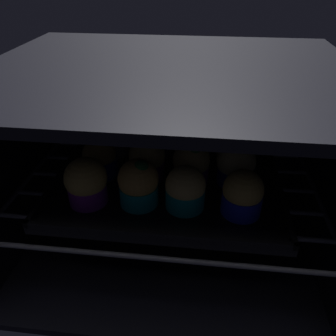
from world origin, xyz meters
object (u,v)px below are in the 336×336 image
Objects in this scene: muffin_row0_col1 at (139,183)px; muffin_row2_col2 at (195,142)px; muffin_row0_col2 at (185,189)px; muffin_row1_col2 at (191,163)px; muffin_row0_col3 at (243,194)px; muffin_row2_col1 at (152,140)px; muffin_row1_col0 at (100,159)px; muffin_row0_col0 at (86,182)px; muffin_row1_col1 at (147,160)px; muffin_row2_col0 at (112,138)px; muffin_row2_col3 at (233,141)px; baking_tray at (168,180)px; muffin_row1_col3 at (236,164)px.

muffin_row2_col2 is (8.22, 15.99, -0.37)cm from muffin_row0_col1.
muffin_row1_col2 is at bearing 86.25° from muffin_row0_col2.
muffin_row0_col3 is 1.01× the size of muffin_row2_col1.
muffin_row2_col1 is at bearing 43.27° from muffin_row1_col0.
muffin_row0_col0 is at bearing -88.18° from muffin_row1_col0.
muffin_row1_col0 is 16.80cm from muffin_row1_col2.
muffin_row1_col1 is at bearing 133.75° from muffin_row0_col2.
muffin_row0_col1 is 18.02cm from muffin_row2_col0.
muffin_row1_col2 is at bearing -26.41° from muffin_row2_col0.
muffin_row2_col3 is at bearing 28.81° from muffin_row1_col1.
muffin_row1_col2 is at bearing -91.26° from muffin_row2_col2.
muffin_row0_col0 is at bearing -145.02° from muffin_row2_col3.
muffin_row2_col0 is (-16.11, 15.86, -0.06)cm from muffin_row0_col2.
muffin_row1_col2 reaches higher than muffin_row0_col2.
muffin_row0_col0 is 0.98× the size of muffin_row2_col3.
muffin_row0_col0 is at bearing -135.21° from muffin_row2_col2.
muffin_row1_col2 is (0.50, 7.61, 0.20)cm from muffin_row0_col2.
baking_tray is at bearing 115.13° from muffin_row0_col2.
muffin_row0_col1 is 1.09× the size of muffin_row2_col2.
muffin_row0_col3 is 11.64cm from muffin_row1_col2.
muffin_row2_col2 is at bearing 44.79° from muffin_row0_col0.
muffin_row0_col3 is 18.31cm from muffin_row1_col1.
muffin_row2_col1 is at bearing 92.27° from muffin_row1_col1.
muffin_row0_col0 is 1.07× the size of muffin_row0_col3.
muffin_row1_col2 is at bearing -131.40° from muffin_row2_col3.
baking_tray is 4.86× the size of muffin_row1_col3.
baking_tray is 15.57cm from muffin_row0_col0.
muffin_row1_col0 is at bearing -179.38° from muffin_row1_col3.
muffin_row0_col1 is 7.56cm from muffin_row0_col2.
muffin_row2_col3 is (16.02, 0.59, 0.53)cm from muffin_row2_col1.
muffin_row0_col3 is 0.96× the size of muffin_row1_col1.
muffin_row2_col3 is at bearing 48.60° from muffin_row1_col2.
muffin_row1_col1 is at bearing 153.42° from muffin_row0_col3.
muffin_row1_col3 is 8.36cm from muffin_row2_col3.
muffin_row0_col2 is 0.90× the size of muffin_row2_col3.
muffin_row2_col1 is (-0.32, 8.04, -0.27)cm from muffin_row1_col1.
muffin_row2_col2 is (8.12, 8.23, -0.20)cm from muffin_row1_col1.
muffin_row1_col3 reaches higher than muffin_row1_col0.
muffin_row2_col2 is (0.68, 16.01, 0.15)cm from muffin_row0_col2.
muffin_row1_col3 is at bearing -17.70° from muffin_row2_col0.
muffin_row0_col2 is at bearing -93.75° from muffin_row1_col2.
muffin_row1_col1 reaches higher than muffin_row2_col2.
muffin_row0_col2 is 0.94× the size of muffin_row1_col1.
muffin_row2_col3 reaches higher than muffin_row2_col0.
muffin_row1_col3 reaches higher than baking_tray.
muffin_row0_col1 is 1.03× the size of muffin_row1_col2.
muffin_row2_col2 reaches higher than muffin_row0_col2.
muffin_row1_col2 is at bearing -176.76° from muffin_row1_col3.
muffin_row1_col1 is at bearing -134.62° from muffin_row2_col2.
muffin_row0_col3 is at bearing -87.73° from muffin_row2_col3.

